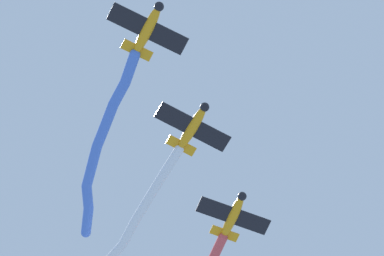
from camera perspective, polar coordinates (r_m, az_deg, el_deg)
airplane_lead at (r=68.51m, az=-2.98°, el=6.63°), size 5.01×6.69×1.67m
smoke_trail_lead at (r=73.58m, az=-6.03°, el=-1.31°), size 18.73×5.73×3.15m
airplane_left_wing at (r=71.55m, az=0.04°, el=0.08°), size 4.95×6.65×1.67m
smoke_trail_left_wing at (r=76.51m, az=-4.49°, el=-6.96°), size 19.82×1.97×1.30m
airplane_right_wing at (r=75.61m, az=2.77°, el=-5.86°), size 5.11×6.76×1.67m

